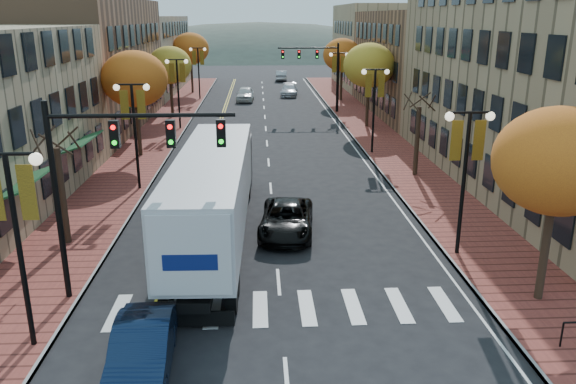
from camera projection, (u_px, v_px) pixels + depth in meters
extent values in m
plane|color=black|center=(283.00, 341.00, 17.26)|extent=(200.00, 200.00, 0.00)
cube|color=brown|center=(160.00, 132.00, 47.74)|extent=(4.00, 85.00, 0.15)
cube|color=brown|center=(370.00, 130.00, 48.66)|extent=(4.00, 85.00, 0.15)
cube|color=brown|center=(70.00, 64.00, 49.03)|extent=(12.00, 24.00, 11.00)
cube|color=#9E8966|center=(132.00, 54.00, 73.07)|extent=(12.00, 26.00, 9.50)
cube|color=brown|center=(447.00, 63.00, 56.72)|extent=(15.00, 24.00, 10.00)
cube|color=#9E8966|center=(396.00, 46.00, 77.52)|extent=(15.00, 20.00, 11.00)
cylinder|color=#382619|center=(63.00, 196.00, 23.75)|extent=(0.28, 0.28, 4.20)
cylinder|color=#382619|center=(138.00, 121.00, 38.88)|extent=(0.28, 0.28, 4.90)
ellipsoid|color=orange|center=(135.00, 79.00, 38.02)|extent=(4.48, 4.48, 3.81)
cylinder|color=#382619|center=(171.00, 93.00, 54.17)|extent=(0.28, 0.28, 4.55)
ellipsoid|color=gold|center=(170.00, 65.00, 53.38)|extent=(4.16, 4.16, 3.54)
cylinder|color=#382619|center=(192.00, 72.00, 71.24)|extent=(0.28, 0.28, 5.04)
ellipsoid|color=orange|center=(191.00, 49.00, 70.36)|extent=(4.61, 4.61, 3.92)
cylinder|color=#382619|center=(547.00, 237.00, 18.90)|extent=(0.28, 0.28, 4.55)
ellipsoid|color=orange|center=(558.00, 161.00, 18.11)|extent=(4.16, 4.16, 3.54)
cylinder|color=#382619|center=(417.00, 141.00, 34.19)|extent=(0.28, 0.28, 4.20)
cylinder|color=#382619|center=(368.00, 98.00, 49.33)|extent=(0.28, 0.28, 4.90)
ellipsoid|color=gold|center=(369.00, 65.00, 48.47)|extent=(4.48, 4.48, 3.81)
cylinder|color=#382619|center=(341.00, 80.00, 64.59)|extent=(0.28, 0.28, 4.76)
ellipsoid|color=orange|center=(342.00, 55.00, 63.76)|extent=(4.35, 4.35, 3.70)
cylinder|color=black|center=(21.00, 256.00, 15.98)|extent=(0.16, 0.16, 6.00)
cylinder|color=black|center=(5.00, 154.00, 15.08)|extent=(1.60, 0.10, 0.10)
sphere|color=#FFF2CC|center=(36.00, 159.00, 15.16)|extent=(0.36, 0.36, 0.36)
cube|color=gold|center=(27.00, 193.00, 15.43)|extent=(0.45, 0.03, 1.60)
cylinder|color=black|center=(136.00, 139.00, 31.22)|extent=(0.16, 0.16, 6.00)
cylinder|color=black|center=(131.00, 84.00, 30.32)|extent=(1.60, 0.10, 0.10)
sphere|color=#FFF2CC|center=(116.00, 87.00, 30.32)|extent=(0.36, 0.36, 0.36)
sphere|color=#FFF2CC|center=(146.00, 87.00, 30.40)|extent=(0.36, 0.36, 0.36)
cube|color=gold|center=(125.00, 105.00, 30.62)|extent=(0.45, 0.03, 1.60)
cube|color=gold|center=(141.00, 105.00, 30.67)|extent=(0.45, 0.03, 1.60)
cylinder|color=black|center=(178.00, 95.00, 48.36)|extent=(0.16, 0.16, 6.00)
cylinder|color=black|center=(176.00, 60.00, 47.46)|extent=(1.60, 0.10, 0.10)
sphere|color=#FFF2CC|center=(167.00, 61.00, 47.47)|extent=(0.36, 0.36, 0.36)
sphere|color=#FFF2CC|center=(186.00, 61.00, 47.55)|extent=(0.36, 0.36, 0.36)
cube|color=gold|center=(172.00, 73.00, 47.77)|extent=(0.45, 0.03, 1.60)
cube|color=gold|center=(182.00, 73.00, 47.81)|extent=(0.45, 0.03, 1.60)
cylinder|color=black|center=(199.00, 74.00, 65.51)|extent=(0.16, 0.16, 6.00)
cylinder|color=black|center=(198.00, 48.00, 64.61)|extent=(1.60, 0.10, 0.10)
sphere|color=#FFF2CC|center=(191.00, 49.00, 64.61)|extent=(0.36, 0.36, 0.36)
sphere|color=#FFF2CC|center=(205.00, 49.00, 64.69)|extent=(0.36, 0.36, 0.36)
cube|color=gold|center=(194.00, 58.00, 64.91)|extent=(0.45, 0.03, 1.60)
cube|color=gold|center=(202.00, 58.00, 64.96)|extent=(0.45, 0.03, 1.60)
cylinder|color=black|center=(463.00, 187.00, 22.46)|extent=(0.16, 0.16, 6.00)
cylinder|color=black|center=(470.00, 112.00, 21.56)|extent=(1.60, 0.10, 0.10)
sphere|color=#FFF2CC|center=(450.00, 116.00, 21.57)|extent=(0.36, 0.36, 0.36)
sphere|color=#FFF2CC|center=(490.00, 116.00, 21.65)|extent=(0.36, 0.36, 0.36)
cube|color=gold|center=(456.00, 141.00, 21.87)|extent=(0.45, 0.03, 1.60)
cube|color=gold|center=(479.00, 140.00, 21.92)|extent=(0.45, 0.03, 1.60)
cylinder|color=black|center=(374.00, 113.00, 39.61)|extent=(0.16, 0.16, 6.00)
cylinder|color=black|center=(376.00, 70.00, 38.71)|extent=(1.60, 0.10, 0.10)
sphere|color=#FFF2CC|center=(364.00, 72.00, 38.71)|extent=(0.36, 0.36, 0.36)
sphere|color=#FFF2CC|center=(387.00, 72.00, 38.79)|extent=(0.36, 0.36, 0.36)
cube|color=gold|center=(368.00, 86.00, 39.01)|extent=(0.45, 0.03, 1.60)
cube|color=gold|center=(381.00, 86.00, 39.06)|extent=(0.45, 0.03, 1.60)
cylinder|color=black|center=(338.00, 83.00, 56.75)|extent=(0.16, 0.16, 6.00)
cylinder|color=black|center=(339.00, 53.00, 55.85)|extent=(1.60, 0.10, 0.10)
sphere|color=#FFF2CC|center=(331.00, 55.00, 55.85)|extent=(0.36, 0.36, 0.36)
sphere|color=#FFF2CC|center=(347.00, 55.00, 55.94)|extent=(0.36, 0.36, 0.36)
cube|color=gold|center=(334.00, 64.00, 56.16)|extent=(0.45, 0.03, 1.60)
cube|color=gold|center=(343.00, 64.00, 56.20)|extent=(0.45, 0.03, 1.60)
cylinder|color=black|center=(58.00, 206.00, 18.69)|extent=(0.20, 0.20, 7.00)
cylinder|color=black|center=(141.00, 116.00, 17.94)|extent=(6.00, 0.14, 0.14)
cube|color=black|center=(115.00, 134.00, 18.08)|extent=(0.30, 0.25, 0.90)
sphere|color=#FF0C0C|center=(113.00, 127.00, 17.87)|extent=(0.16, 0.16, 0.16)
cube|color=black|center=(171.00, 134.00, 18.17)|extent=(0.30, 0.25, 0.90)
sphere|color=#FF0C0C|center=(170.00, 127.00, 17.96)|extent=(0.16, 0.16, 0.16)
cube|color=black|center=(221.00, 133.00, 18.25)|extent=(0.30, 0.25, 0.90)
sphere|color=#FF0C0C|center=(221.00, 126.00, 18.05)|extent=(0.16, 0.16, 0.16)
cylinder|color=black|center=(337.00, 78.00, 56.60)|extent=(0.20, 0.20, 7.00)
cylinder|color=black|center=(308.00, 48.00, 55.54)|extent=(6.00, 0.14, 0.14)
cube|color=black|center=(317.00, 54.00, 55.77)|extent=(0.30, 0.25, 0.90)
sphere|color=#FF0C0C|center=(317.00, 52.00, 55.56)|extent=(0.16, 0.16, 0.16)
cube|color=black|center=(299.00, 54.00, 55.68)|extent=(0.30, 0.25, 0.90)
sphere|color=#FF0C0C|center=(299.00, 52.00, 55.47)|extent=(0.16, 0.16, 0.16)
cube|color=black|center=(283.00, 54.00, 55.59)|extent=(0.30, 0.25, 0.90)
sphere|color=#FF0C0C|center=(283.00, 52.00, 55.38)|extent=(0.16, 0.16, 0.16)
cube|color=black|center=(214.00, 230.00, 23.78)|extent=(1.38, 13.53, 0.36)
cube|color=silver|center=(212.00, 189.00, 23.24)|extent=(3.04, 13.58, 2.91)
cube|color=black|center=(228.00, 162.00, 31.46)|extent=(2.68, 3.18, 2.60)
cylinder|color=black|center=(166.00, 299.00, 18.71)|extent=(0.39, 1.05, 1.04)
cylinder|color=black|center=(232.00, 298.00, 18.77)|extent=(0.39, 1.05, 1.04)
cylinder|color=black|center=(172.00, 282.00, 19.90)|extent=(0.39, 1.05, 1.04)
cylinder|color=black|center=(234.00, 281.00, 19.96)|extent=(0.39, 1.05, 1.04)
cylinder|color=black|center=(207.00, 189.00, 30.60)|extent=(0.39, 1.05, 1.04)
cylinder|color=black|center=(247.00, 189.00, 30.66)|extent=(0.39, 1.05, 1.04)
cylinder|color=black|center=(211.00, 177.00, 32.78)|extent=(0.39, 1.05, 1.04)
cylinder|color=black|center=(249.00, 177.00, 32.84)|extent=(0.39, 1.05, 1.04)
imported|color=#0D1B35|center=(142.00, 350.00, 15.48)|extent=(1.79, 4.54, 1.47)
imported|color=black|center=(287.00, 219.00, 25.55)|extent=(2.86, 5.30, 1.41)
imported|color=silver|center=(245.00, 94.00, 65.43)|extent=(2.17, 4.92, 1.65)
imported|color=#B7B7BF|center=(289.00, 90.00, 69.69)|extent=(2.50, 5.11, 1.43)
imported|color=#AAABB2|center=(281.00, 76.00, 86.03)|extent=(1.84, 4.75, 1.54)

